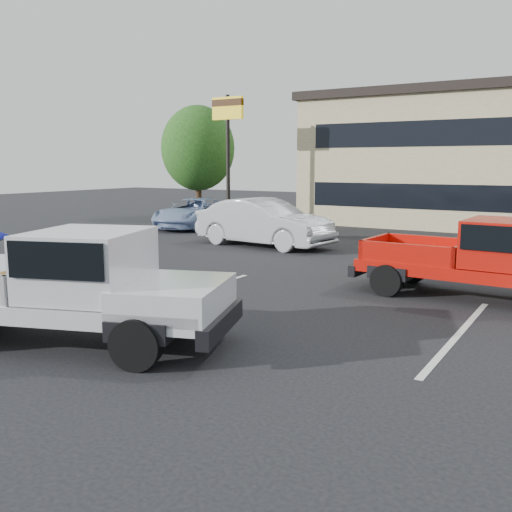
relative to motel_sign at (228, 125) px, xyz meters
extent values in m
plane|color=black|center=(10.00, -14.00, -4.65)|extent=(90.00, 90.00, 0.00)
cube|color=silver|center=(7.00, -12.00, -4.65)|extent=(0.12, 5.00, 0.01)
cube|color=silver|center=(13.00, -12.00, -4.65)|extent=(0.12, 5.00, 0.01)
cylinder|color=black|center=(0.00, 0.00, -1.65)|extent=(0.18, 0.18, 6.00)
cube|color=yellow|center=(0.00, 0.00, 0.75)|extent=(1.60, 0.18, 1.00)
cube|color=#381E0C|center=(0.00, 0.00, 1.00)|extent=(1.60, 0.22, 0.30)
cylinder|color=#332114|center=(-4.00, 3.00, -3.44)|extent=(0.32, 0.32, 2.42)
ellipsoid|color=#1A4413|center=(-4.00, 3.00, -0.91)|extent=(3.96, 3.96, 4.55)
cylinder|color=black|center=(9.43, -16.21, -4.27)|extent=(0.81, 0.51, 0.76)
cylinder|color=black|center=(8.83, -14.47, -4.27)|extent=(0.81, 0.51, 0.76)
cube|color=white|center=(7.48, -15.91, -3.98)|extent=(5.72, 3.58, 0.28)
cube|color=white|center=(9.37, -15.26, -3.77)|extent=(2.05, 2.31, 0.46)
cube|color=black|center=(10.07, -15.01, -4.15)|extent=(0.83, 1.92, 0.30)
cube|color=white|center=(8.00, -15.73, -3.30)|extent=(2.16, 2.28, 1.05)
cube|color=black|center=(8.00, -15.73, -3.10)|extent=(2.05, 2.33, 0.55)
cube|color=white|center=(5.82, -15.57, -3.62)|extent=(2.21, 0.85, 0.50)
cube|color=white|center=(7.15, -16.03, -3.62)|extent=(0.70, 1.77, 0.50)
ellipsoid|color=brown|center=(6.44, -16.11, -3.70)|extent=(0.64, 0.59, 0.35)
cylinder|color=brown|center=(6.74, -16.10, -3.74)|extent=(0.08, 0.08, 0.26)
cylinder|color=brown|center=(6.68, -15.94, -3.74)|extent=(0.08, 0.08, 0.26)
ellipsoid|color=brown|center=(6.61, -16.05, -3.48)|extent=(0.41, 0.39, 0.47)
cylinder|color=red|center=(6.63, -16.04, -3.32)|extent=(0.23, 0.23, 0.04)
sphere|color=brown|center=(6.71, -16.02, -3.21)|extent=(0.25, 0.25, 0.25)
cone|color=black|center=(6.84, -15.97, -3.24)|extent=(0.21, 0.17, 0.12)
cone|color=black|center=(6.71, -16.09, -3.08)|extent=(0.09, 0.09, 0.13)
cone|color=black|center=(6.66, -15.96, -3.08)|extent=(0.09, 0.09, 0.13)
cylinder|color=black|center=(10.97, -9.85, -4.29)|extent=(0.72, 0.29, 0.71)
cylinder|color=black|center=(11.04, -8.12, -4.29)|extent=(0.72, 0.29, 0.71)
cube|color=#B6120A|center=(12.74, -9.06, -4.02)|extent=(5.13, 2.02, 0.26)
cube|color=black|center=(10.16, -8.95, -4.18)|extent=(0.25, 1.85, 0.26)
cube|color=#B6120A|center=(13.25, -9.08, -3.38)|extent=(1.62, 1.79, 0.99)
cube|color=black|center=(13.25, -9.08, -3.20)|extent=(1.49, 1.88, 0.52)
cube|color=black|center=(11.38, -9.00, -3.97)|extent=(2.23, 1.82, 0.09)
cube|color=#B6120A|center=(11.41, -8.18, -3.68)|extent=(2.16, 0.19, 0.47)
cube|color=#B6120A|center=(11.34, -9.82, -3.68)|extent=(2.16, 0.19, 0.47)
cube|color=#B6120A|center=(10.35, -8.96, -3.68)|extent=(0.17, 1.73, 0.47)
cube|color=#B6120A|center=(12.41, -9.04, -3.68)|extent=(0.17, 1.73, 0.47)
imported|color=#AAABB1|center=(4.65, -4.58, -3.81)|extent=(5.29, 2.35, 1.69)
imported|color=#8198C1|center=(-1.12, -1.18, -3.98)|extent=(2.98, 5.14, 1.34)
camera|label=1|loc=(14.98, -21.99, -1.72)|focal=40.00mm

